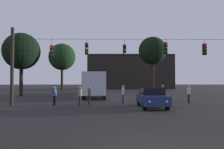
{
  "coord_description": "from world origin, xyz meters",
  "views": [
    {
      "loc": [
        -1.29,
        -6.26,
        2.05
      ],
      "look_at": [
        -1.15,
        11.77,
        2.57
      ],
      "focal_mm": 34.41,
      "sensor_mm": 36.0,
      "label": 1
    }
  ],
  "objects_px": {
    "car_near_right": "(152,97)",
    "pedestrian_crossing_left": "(89,94)",
    "pedestrian_near_bus": "(54,95)",
    "pedestrian_crossing_center": "(123,93)",
    "pedestrian_far_side": "(189,93)",
    "pedestrian_crossing_right": "(163,92)",
    "tree_right_far": "(22,51)",
    "pedestrian_trailing": "(80,95)",
    "car_far_left": "(93,88)",
    "tree_left_silhouette": "(62,57)",
    "tree_behind_building": "(152,51)",
    "city_bus": "(95,82)"
  },
  "relations": [
    {
      "from": "car_near_right",
      "to": "pedestrian_crossing_left",
      "type": "xyz_separation_m",
      "value": [
        -4.96,
        2.07,
        0.09
      ]
    },
    {
      "from": "pedestrian_crossing_left",
      "to": "pedestrian_near_bus",
      "type": "height_order",
      "value": "pedestrian_crossing_left"
    },
    {
      "from": "pedestrian_crossing_center",
      "to": "pedestrian_far_side",
      "type": "bearing_deg",
      "value": 4.62
    },
    {
      "from": "pedestrian_crossing_right",
      "to": "tree_right_far",
      "type": "relative_size",
      "value": 0.2
    },
    {
      "from": "pedestrian_far_side",
      "to": "pedestrian_trailing",
      "type": "bearing_deg",
      "value": -168.22
    },
    {
      "from": "pedestrian_crossing_center",
      "to": "tree_right_far",
      "type": "distance_m",
      "value": 17.03
    },
    {
      "from": "car_near_right",
      "to": "car_far_left",
      "type": "xyz_separation_m",
      "value": [
        -5.98,
        19.67,
        0.0
      ]
    },
    {
      "from": "tree_left_silhouette",
      "to": "tree_behind_building",
      "type": "height_order",
      "value": "tree_left_silhouette"
    },
    {
      "from": "car_near_right",
      "to": "city_bus",
      "type": "bearing_deg",
      "value": 115.18
    },
    {
      "from": "pedestrian_near_bus",
      "to": "tree_left_silhouette",
      "type": "bearing_deg",
      "value": 101.33
    },
    {
      "from": "tree_right_far",
      "to": "pedestrian_far_side",
      "type": "bearing_deg",
      "value": -25.28
    },
    {
      "from": "car_far_left",
      "to": "pedestrian_crossing_center",
      "type": "relative_size",
      "value": 2.72
    },
    {
      "from": "car_far_left",
      "to": "tree_left_silhouette",
      "type": "xyz_separation_m",
      "value": [
        -6.84,
        6.84,
        6.0
      ]
    },
    {
      "from": "tree_right_far",
      "to": "pedestrian_crossing_right",
      "type": "bearing_deg",
      "value": -23.16
    },
    {
      "from": "car_far_left",
      "to": "tree_left_silhouette",
      "type": "distance_m",
      "value": 11.38
    },
    {
      "from": "pedestrian_crossing_center",
      "to": "tree_behind_building",
      "type": "bearing_deg",
      "value": 69.74
    },
    {
      "from": "pedestrian_crossing_right",
      "to": "pedestrian_crossing_left",
      "type": "bearing_deg",
      "value": -156.47
    },
    {
      "from": "pedestrian_crossing_left",
      "to": "tree_behind_building",
      "type": "distance_m",
      "value": 19.64
    },
    {
      "from": "pedestrian_crossing_center",
      "to": "pedestrian_trailing",
      "type": "height_order",
      "value": "pedestrian_crossing_center"
    },
    {
      "from": "tree_left_silhouette",
      "to": "pedestrian_crossing_right",
      "type": "bearing_deg",
      "value": -55.06
    },
    {
      "from": "pedestrian_near_bus",
      "to": "pedestrian_trailing",
      "type": "bearing_deg",
      "value": -5.4
    },
    {
      "from": "pedestrian_crossing_left",
      "to": "pedestrian_crossing_center",
      "type": "distance_m",
      "value": 3.08
    },
    {
      "from": "city_bus",
      "to": "pedestrian_crossing_center",
      "type": "relative_size",
      "value": 6.78
    },
    {
      "from": "pedestrian_crossing_right",
      "to": "pedestrian_near_bus",
      "type": "height_order",
      "value": "pedestrian_crossing_right"
    },
    {
      "from": "car_far_left",
      "to": "tree_right_far",
      "type": "xyz_separation_m",
      "value": [
        -9.16,
        -7.14,
        5.2
      ]
    },
    {
      "from": "car_near_right",
      "to": "pedestrian_trailing",
      "type": "distance_m",
      "value": 5.84
    },
    {
      "from": "car_near_right",
      "to": "pedestrian_trailing",
      "type": "height_order",
      "value": "pedestrian_trailing"
    },
    {
      "from": "pedestrian_crossing_left",
      "to": "pedestrian_crossing_right",
      "type": "xyz_separation_m",
      "value": [
        7.06,
        3.08,
        0.05
      ]
    },
    {
      "from": "pedestrian_trailing",
      "to": "tree_left_silhouette",
      "type": "height_order",
      "value": "tree_left_silhouette"
    },
    {
      "from": "car_near_right",
      "to": "car_far_left",
      "type": "distance_m",
      "value": 20.56
    },
    {
      "from": "car_near_right",
      "to": "pedestrian_crossing_right",
      "type": "distance_m",
      "value": 5.56
    },
    {
      "from": "car_far_left",
      "to": "pedestrian_trailing",
      "type": "xyz_separation_m",
      "value": [
        0.31,
        -18.28,
        0.1
      ]
    },
    {
      "from": "city_bus",
      "to": "car_far_left",
      "type": "bearing_deg",
      "value": 95.48
    },
    {
      "from": "pedestrian_crossing_left",
      "to": "tree_right_far",
      "type": "height_order",
      "value": "tree_right_far"
    },
    {
      "from": "pedestrian_crossing_left",
      "to": "tree_behind_building",
      "type": "bearing_deg",
      "value": 62.14
    },
    {
      "from": "tree_left_silhouette",
      "to": "pedestrian_crossing_left",
      "type": "bearing_deg",
      "value": -72.17
    },
    {
      "from": "tree_right_far",
      "to": "car_far_left",
      "type": "bearing_deg",
      "value": 37.94
    },
    {
      "from": "car_near_right",
      "to": "pedestrian_trailing",
      "type": "relative_size",
      "value": 2.74
    },
    {
      "from": "city_bus",
      "to": "car_near_right",
      "type": "height_order",
      "value": "city_bus"
    },
    {
      "from": "car_near_right",
      "to": "pedestrian_crossing_right",
      "type": "relative_size",
      "value": 2.63
    },
    {
      "from": "pedestrian_trailing",
      "to": "tree_left_silhouette",
      "type": "bearing_deg",
      "value": 105.88
    },
    {
      "from": "pedestrian_crossing_center",
      "to": "tree_right_far",
      "type": "height_order",
      "value": "tree_right_far"
    },
    {
      "from": "pedestrian_crossing_center",
      "to": "pedestrian_trailing",
      "type": "xyz_separation_m",
      "value": [
        -3.67,
        -1.55,
        -0.03
      ]
    },
    {
      "from": "pedestrian_near_bus",
      "to": "city_bus",
      "type": "bearing_deg",
      "value": 73.99
    },
    {
      "from": "car_near_right",
      "to": "tree_left_silhouette",
      "type": "xyz_separation_m",
      "value": [
        -12.82,
        26.51,
        6.0
      ]
    },
    {
      "from": "pedestrian_crossing_left",
      "to": "pedestrian_far_side",
      "type": "xyz_separation_m",
      "value": [
        9.08,
        1.36,
        0.02
      ]
    },
    {
      "from": "pedestrian_crossing_center",
      "to": "pedestrian_near_bus",
      "type": "height_order",
      "value": "pedestrian_crossing_center"
    },
    {
      "from": "city_bus",
      "to": "pedestrian_trailing",
      "type": "xyz_separation_m",
      "value": [
        -0.53,
        -9.56,
        -0.97
      ]
    },
    {
      "from": "pedestrian_crossing_center",
      "to": "tree_behind_building",
      "type": "height_order",
      "value": "tree_behind_building"
    },
    {
      "from": "car_far_left",
      "to": "pedestrian_crossing_right",
      "type": "distance_m",
      "value": 16.61
    }
  ]
}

